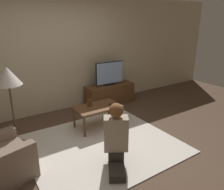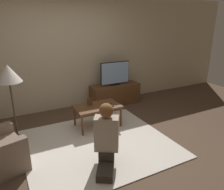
{
  "view_description": "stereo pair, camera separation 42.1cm",
  "coord_description": "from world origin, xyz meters",
  "px_view_note": "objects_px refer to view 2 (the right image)",
  "views": [
    {
      "loc": [
        -1.68,
        -2.84,
        2.03
      ],
      "look_at": [
        0.54,
        0.49,
        0.66
      ],
      "focal_mm": 35.0,
      "sensor_mm": 36.0,
      "label": 1
    },
    {
      "loc": [
        -1.32,
        -3.06,
        2.03
      ],
      "look_at": [
        0.54,
        0.49,
        0.66
      ],
      "focal_mm": 35.0,
      "sensor_mm": 36.0,
      "label": 2
    }
  ],
  "objects_px": {
    "tv": "(115,73)",
    "person_kneeling": "(106,136)",
    "coffee_table": "(97,108)",
    "floor_lamp": "(9,77)"
  },
  "relations": [
    {
      "from": "tv",
      "to": "person_kneeling",
      "type": "relative_size",
      "value": 0.81
    },
    {
      "from": "tv",
      "to": "floor_lamp",
      "type": "relative_size",
      "value": 0.57
    },
    {
      "from": "coffee_table",
      "to": "person_kneeling",
      "type": "height_order",
      "value": "person_kneeling"
    },
    {
      "from": "floor_lamp",
      "to": "person_kneeling",
      "type": "distance_m",
      "value": 1.89
    },
    {
      "from": "tv",
      "to": "person_kneeling",
      "type": "distance_m",
      "value": 2.56
    },
    {
      "from": "floor_lamp",
      "to": "person_kneeling",
      "type": "xyz_separation_m",
      "value": [
        1.09,
        -1.39,
        -0.67
      ]
    },
    {
      "from": "person_kneeling",
      "to": "floor_lamp",
      "type": "bearing_deg",
      "value": -20.8
    },
    {
      "from": "floor_lamp",
      "to": "tv",
      "type": "bearing_deg",
      "value": 18.28
    },
    {
      "from": "floor_lamp",
      "to": "person_kneeling",
      "type": "relative_size",
      "value": 1.42
    },
    {
      "from": "coffee_table",
      "to": "floor_lamp",
      "type": "xyz_separation_m",
      "value": [
        -1.48,
        0.18,
        0.76
      ]
    }
  ]
}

